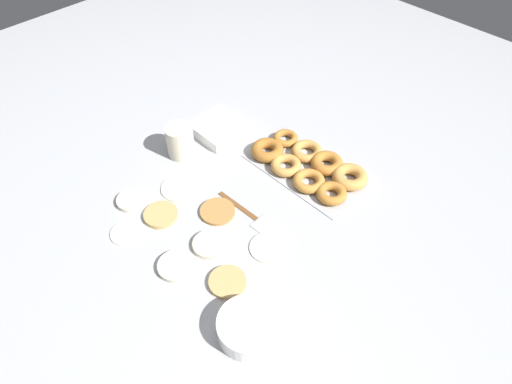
# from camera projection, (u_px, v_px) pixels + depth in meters

# --- Properties ---
(ground_plane) EXTENTS (3.00, 3.00, 0.00)m
(ground_plane) POSITION_uv_depth(u_px,v_px,m) (231.00, 213.00, 1.29)
(ground_plane) COLOR #B2B5BA
(pancake_0) EXTENTS (0.09, 0.09, 0.01)m
(pancake_0) POSITION_uv_depth(u_px,v_px,m) (210.00, 244.00, 1.21)
(pancake_0) COLOR beige
(pancake_0) RESTS_ON ground_plane
(pancake_1) EXTENTS (0.10, 0.10, 0.01)m
(pancake_1) POSITION_uv_depth(u_px,v_px,m) (218.00, 211.00, 1.29)
(pancake_1) COLOR #B27F42
(pancake_1) RESTS_ON ground_plane
(pancake_2) EXTENTS (0.11, 0.11, 0.01)m
(pancake_2) POSITION_uv_depth(u_px,v_px,m) (180.00, 187.00, 1.36)
(pancake_2) COLOR beige
(pancake_2) RESTS_ON ground_plane
(pancake_3) EXTENTS (0.10, 0.10, 0.01)m
(pancake_3) POSITION_uv_depth(u_px,v_px,m) (161.00, 215.00, 1.28)
(pancake_3) COLOR tan
(pancake_3) RESTS_ON ground_plane
(pancake_4) EXTENTS (0.10, 0.10, 0.01)m
(pancake_4) POSITION_uv_depth(u_px,v_px,m) (268.00, 247.00, 1.21)
(pancake_4) COLOR beige
(pancake_4) RESTS_ON ground_plane
(pancake_5) EXTENTS (0.10, 0.10, 0.01)m
(pancake_5) POSITION_uv_depth(u_px,v_px,m) (228.00, 282.00, 1.13)
(pancake_5) COLOR tan
(pancake_5) RESTS_ON ground_plane
(pancake_6) EXTENTS (0.10, 0.10, 0.02)m
(pancake_6) POSITION_uv_depth(u_px,v_px,m) (176.00, 266.00, 1.16)
(pancake_6) COLOR beige
(pancake_6) RESTS_ON ground_plane
(pancake_7) EXTENTS (0.09, 0.09, 0.02)m
(pancake_7) POSITION_uv_depth(u_px,v_px,m) (132.00, 200.00, 1.32)
(pancake_7) COLOR silver
(pancake_7) RESTS_ON ground_plane
(pancake_8) EXTENTS (0.09, 0.09, 0.01)m
(pancake_8) POSITION_uv_depth(u_px,v_px,m) (127.00, 232.00, 1.24)
(pancake_8) COLOR silver
(pancake_8) RESTS_ON ground_plane
(donut_tray) EXTENTS (0.37, 0.21, 0.04)m
(donut_tray) POSITION_uv_depth(u_px,v_px,m) (309.00, 166.00, 1.40)
(donut_tray) COLOR #ADAFB5
(donut_tray) RESTS_ON ground_plane
(batter_bowl) EXTENTS (0.14, 0.14, 0.05)m
(batter_bowl) POSITION_uv_depth(u_px,v_px,m) (248.00, 327.00, 1.03)
(batter_bowl) COLOR white
(batter_bowl) RESTS_ON ground_plane
(container_stack) EXTENTS (0.16, 0.16, 0.04)m
(container_stack) POSITION_uv_depth(u_px,v_px,m) (219.00, 128.00, 1.52)
(container_stack) COLOR white
(container_stack) RESTS_ON ground_plane
(paper_cup) EXTENTS (0.09, 0.09, 0.11)m
(paper_cup) POSITION_uv_depth(u_px,v_px,m) (180.00, 141.00, 1.43)
(paper_cup) COLOR beige
(paper_cup) RESTS_ON ground_plane
(spatula) EXTENTS (0.27, 0.06, 0.01)m
(spatula) POSITION_uv_depth(u_px,v_px,m) (265.00, 225.00, 1.26)
(spatula) COLOR brown
(spatula) RESTS_ON ground_plane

